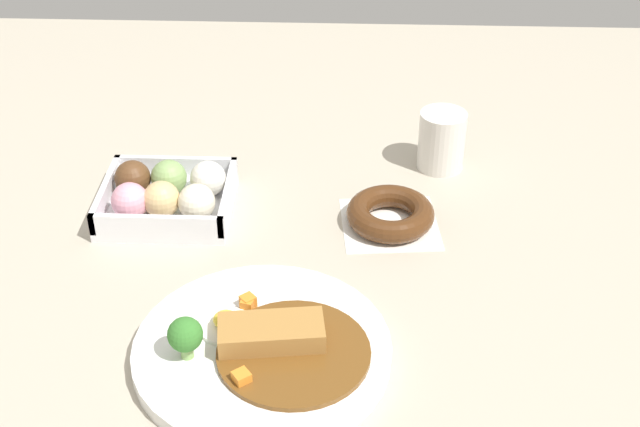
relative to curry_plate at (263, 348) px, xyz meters
name	(u,v)px	position (x,y,z in m)	size (l,w,h in m)	color
ground_plane	(257,266)	(-0.02, 0.16, -0.01)	(1.60, 1.60, 0.00)	#B2A893
curry_plate	(263,348)	(0.00, 0.00, 0.00)	(0.29, 0.29, 0.07)	white
donut_box	(167,195)	(-0.16, 0.28, 0.01)	(0.18, 0.16, 0.06)	white
chocolate_ring_donut	(390,214)	(0.15, 0.26, 0.00)	(0.14, 0.14, 0.03)	white
coffee_mug	(442,140)	(0.22, 0.42, 0.03)	(0.07, 0.07, 0.09)	silver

